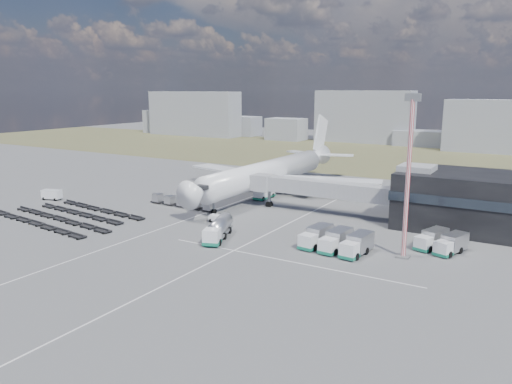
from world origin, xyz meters
The scene contains 16 objects.
ground centered at (0.00, 0.00, 0.00)m, with size 420.00×420.00×0.00m, color #565659.
grass_strip centered at (0.00, 110.00, 0.01)m, with size 420.00×90.00×0.01m, color brown.
lane_markings centered at (9.77, 3.00, 0.01)m, with size 47.12×110.00×0.01m.
terminal centered at (47.77, 23.96, 5.25)m, with size 30.40×16.40×11.00m.
jet_bridge centered at (15.90, 20.42, 5.05)m, with size 30.30×3.80×7.05m.
airliner centered at (0.00, 32.38, 5.29)m, with size 51.59×64.53×17.62m.
skyline centered at (-19.66, 149.11, 9.22)m, with size 288.52×24.53×23.68m.
fuel_tanker centered at (10.32, -4.12, 1.68)m, with size 6.06×10.66×3.36m.
pushback_tug centered at (4.00, 4.50, 0.67)m, with size 2.86×1.61×1.33m, color white.
utility_van centered at (-38.99, 1.04, 1.14)m, with size 4.28×1.94×2.29m, color white.
catering_truck centered at (1.47, 26.60, 1.44)m, with size 2.52×6.13×2.81m.
service_trucks_near centered at (29.43, 0.21, 1.58)m, with size 10.25×8.18×2.90m.
service_trucks_far centered at (43.43, 8.39, 1.46)m, with size 7.42×8.11×2.69m.
uld_row centered at (-9.13, 10.42, 1.13)m, with size 17.21×2.49×1.88m.
baggage_dollies centered at (-22.63, -7.77, 0.39)m, with size 30.91×18.36×0.78m.
floodlight_mast centered at (39.28, 2.26, 11.99)m, with size 2.24×1.85×23.92m.
Camera 1 is at (56.68, -69.44, 24.56)m, focal length 35.00 mm.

